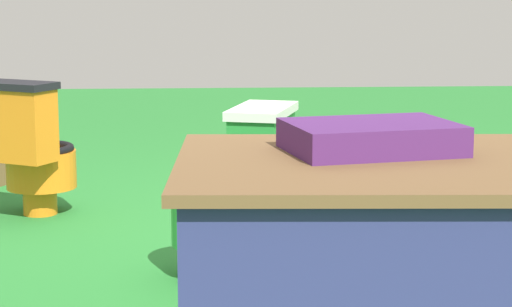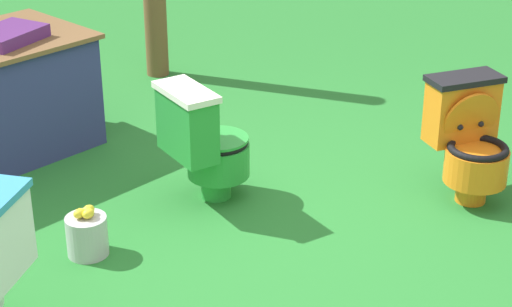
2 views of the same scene
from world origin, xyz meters
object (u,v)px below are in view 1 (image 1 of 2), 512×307
Objects in this scene: vendor_table at (453,300)px; lemon_bucket at (442,251)px; toilet_orange at (29,147)px; toilet_green at (236,191)px.

vendor_table reaches higher than lemon_bucket.
toilet_orange is 3.08m from vendor_table.
lemon_bucket is (-0.35, -1.45, -0.28)m from vendor_table.
lemon_bucket is at bearing -3.23° from toilet_orange.
vendor_table reaches higher than toilet_orange.
toilet_green is at bearing -71.43° from vendor_table.
toilet_green reaches higher than lemon_bucket.
vendor_table is 1.52m from lemon_bucket.
toilet_orange is at bearing 59.07° from toilet_green.
toilet_orange is 1.00× the size of toilet_green.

